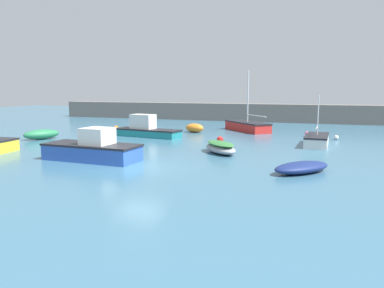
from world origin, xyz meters
name	(u,v)px	position (x,y,z in m)	size (l,w,h in m)	color
ground_plane	(140,170)	(0.00, 0.00, -0.10)	(120.00, 120.00, 0.20)	#38667F
harbor_breakwater	(247,112)	(0.00, 31.15, 1.13)	(53.84, 2.61, 2.27)	#66605B
rowboat_with_red_cover	(220,147)	(2.95, 5.93, 0.38)	(3.30, 3.60, 0.75)	gray
sailboat_twin_hulled	(317,140)	(8.94, 11.41, 0.42)	(1.78, 4.39, 3.73)	white
rowboat_blue_near	(302,167)	(8.32, 1.58, 0.28)	(3.33, 3.50, 0.56)	navy
dinghy_near_pier	(195,128)	(-2.40, 16.54, 0.43)	(2.09, 1.50, 0.87)	orange
cabin_cruiser_white	(146,129)	(-5.49, 12.14, 0.65)	(6.41, 2.74, 1.96)	teal
motorboat_grey_hull	(93,149)	(-3.58, 1.04, 0.66)	(5.96, 2.52, 1.95)	#2D56B7
sailboat_tall_mast	(247,126)	(2.23, 19.34, 0.50)	(5.35, 5.55, 6.04)	red
rowboat_white_midwater	(42,134)	(-13.04, 7.70, 0.41)	(2.52, 3.19, 0.83)	#287A4C
mooring_buoy_pink	(307,134)	(8.10, 16.78, 0.24)	(0.48, 0.48, 0.48)	#EA668C
mooring_buoy_white	(336,137)	(10.45, 15.32, 0.19)	(0.39, 0.39, 0.39)	white
mooring_buoy_orange	(116,128)	(-10.54, 15.60, 0.25)	(0.49, 0.49, 0.49)	orange
mooring_buoy_red	(220,140)	(1.73, 10.51, 0.25)	(0.51, 0.51, 0.51)	red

